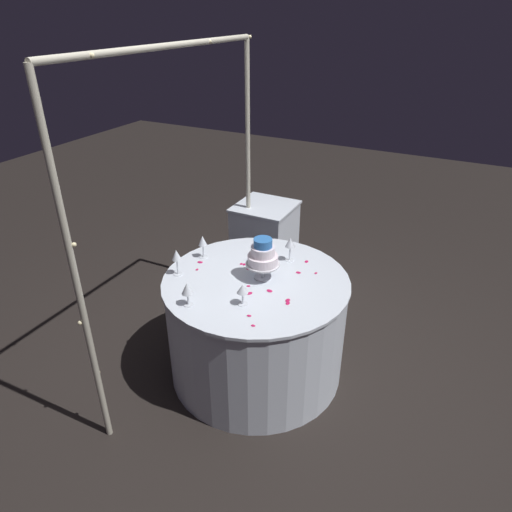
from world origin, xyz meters
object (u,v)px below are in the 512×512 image
object	(u,v)px
wine_glass_0	(290,243)
wine_glass_1	(271,245)
decorative_arch	(179,175)
wine_glass_3	(243,290)
wine_glass_2	(176,256)
side_table	(265,247)
main_table	(256,326)
wine_glass_4	(203,242)
tiered_cake	(263,255)
wine_glass_5	(187,289)

from	to	relation	value
wine_glass_0	wine_glass_1	distance (m)	0.14
decorative_arch	wine_glass_3	world-z (taller)	decorative_arch
wine_glass_2	side_table	bearing A→B (deg)	-2.48
main_table	wine_glass_3	bearing A→B (deg)	-168.66
wine_glass_3	wine_glass_4	bearing A→B (deg)	53.72
decorative_arch	wine_glass_0	xyz separation A→B (m)	(0.33, -0.63, -0.49)
wine_glass_4	tiered_cake	bearing A→B (deg)	-97.04
side_table	wine_glass_2	size ratio (longest dim) A/B	4.51
wine_glass_0	wine_glass_2	world-z (taller)	wine_glass_2
wine_glass_3	wine_glass_0	bearing A→B (deg)	-3.20
wine_glass_3	tiered_cake	bearing A→B (deg)	5.04
tiered_cake	wine_glass_4	bearing A→B (deg)	82.96
decorative_arch	wine_glass_2	bearing A→B (deg)	-162.54
main_table	tiered_cake	size ratio (longest dim) A/B	4.31
main_table	wine_glass_2	xyz separation A→B (m)	(-0.17, 0.48, 0.51)
main_table	wine_glass_4	distance (m)	0.69
tiered_cake	wine_glass_3	size ratio (longest dim) A/B	2.08
wine_glass_4	side_table	bearing A→B (deg)	-1.85
main_table	wine_glass_2	bearing A→B (deg)	109.64
side_table	wine_glass_3	bearing A→B (deg)	-159.35
side_table	wine_glass_5	distance (m)	1.53
main_table	wine_glass_0	distance (m)	0.61
side_table	wine_glass_4	xyz separation A→B (m)	(-0.92, 0.03, 0.47)
wine_glass_4	wine_glass_5	world-z (taller)	wine_glass_4
wine_glass_0	wine_glass_4	distance (m)	0.60
wine_glass_1	wine_glass_3	world-z (taller)	wine_glass_1
wine_glass_0	wine_glass_5	distance (m)	0.83
wine_glass_1	wine_glass_4	bearing A→B (deg)	114.44
wine_glass_5	wine_glass_1	bearing A→B (deg)	-14.52
wine_glass_2	wine_glass_3	xyz separation A→B (m)	(-0.11, -0.54, -0.03)
decorative_arch	wine_glass_3	xyz separation A→B (m)	(-0.28, -0.60, -0.52)
wine_glass_3	wine_glass_5	bearing A→B (deg)	118.21
decorative_arch	wine_glass_0	world-z (taller)	decorative_arch
tiered_cake	wine_glass_1	world-z (taller)	tiered_cake
wine_glass_2	wine_glass_4	bearing A→B (deg)	-4.60
decorative_arch	tiered_cake	bearing A→B (deg)	-86.22
wine_glass_3	wine_glass_5	world-z (taller)	wine_glass_5
tiered_cake	wine_glass_2	xyz separation A→B (m)	(-0.21, 0.51, -0.03)
decorative_arch	wine_glass_1	xyz separation A→B (m)	(0.29, -0.50, -0.51)
wine_glass_5	wine_glass_4	bearing A→B (deg)	24.01
decorative_arch	tiered_cake	distance (m)	0.73
wine_glass_2	wine_glass_3	world-z (taller)	wine_glass_2
wine_glass_3	wine_glass_5	xyz separation A→B (m)	(-0.15, 0.28, 0.01)
decorative_arch	wine_glass_4	size ratio (longest dim) A/B	12.87
wine_glass_1	wine_glass_0	bearing A→B (deg)	-73.41
wine_glass_5	decorative_arch	bearing A→B (deg)	35.85
wine_glass_4	wine_glass_3	bearing A→B (deg)	-126.28
decorative_arch	wine_glass_3	size ratio (longest dim) A/B	15.77
tiered_cake	wine_glass_0	xyz separation A→B (m)	(0.29, -0.06, -0.03)
main_table	side_table	distance (m)	1.11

